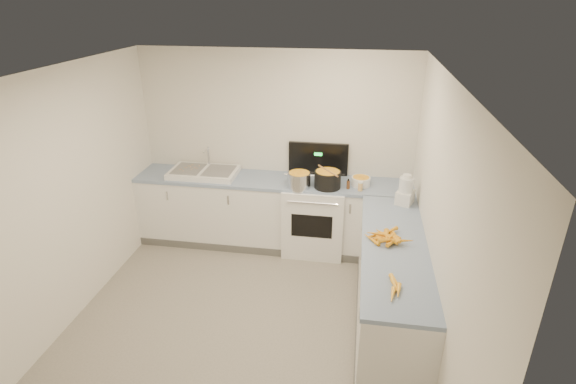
% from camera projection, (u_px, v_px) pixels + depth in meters
% --- Properties ---
extents(floor, '(3.50, 4.00, 0.00)m').
position_uv_depth(floor, '(241.00, 329.00, 4.53)').
color(floor, gray).
rests_on(floor, ground).
extents(ceiling, '(3.50, 4.00, 0.00)m').
position_uv_depth(ceiling, '(227.00, 77.00, 3.50)').
color(ceiling, silver).
rests_on(ceiling, ground).
extents(wall_back, '(3.50, 0.00, 2.50)m').
position_uv_depth(wall_back, '(276.00, 148.00, 5.82)').
color(wall_back, silver).
rests_on(wall_back, ground).
extents(wall_left, '(0.00, 4.00, 2.50)m').
position_uv_depth(wall_left, '(57.00, 205.00, 4.27)').
color(wall_left, silver).
rests_on(wall_left, ground).
extents(wall_right, '(0.00, 4.00, 2.50)m').
position_uv_depth(wall_right, '(437.00, 235.00, 3.76)').
color(wall_right, silver).
rests_on(wall_right, ground).
extents(counter_back, '(3.50, 0.62, 0.94)m').
position_uv_depth(counter_back, '(273.00, 212.00, 5.86)').
color(counter_back, white).
rests_on(counter_back, ground).
extents(counter_right, '(0.62, 2.20, 0.94)m').
position_uv_depth(counter_right, '(391.00, 287.00, 4.39)').
color(counter_right, white).
rests_on(counter_right, ground).
extents(stove, '(0.76, 0.65, 1.36)m').
position_uv_depth(stove, '(315.00, 216.00, 5.77)').
color(stove, white).
rests_on(stove, ground).
extents(sink, '(0.86, 0.52, 0.31)m').
position_uv_depth(sink, '(204.00, 172.00, 5.79)').
color(sink, white).
rests_on(sink, counter_back).
extents(steel_pot, '(0.34, 0.34, 0.20)m').
position_uv_depth(steel_pot, '(299.00, 181.00, 5.42)').
color(steel_pot, silver).
rests_on(steel_pot, stove).
extents(black_pot, '(0.34, 0.34, 0.23)m').
position_uv_depth(black_pot, '(328.00, 180.00, 5.40)').
color(black_pot, black).
rests_on(black_pot, stove).
extents(wooden_spoon, '(0.27, 0.35, 0.02)m').
position_uv_depth(wooden_spoon, '(328.00, 171.00, 5.35)').
color(wooden_spoon, '#AD7A47').
rests_on(wooden_spoon, black_pot).
extents(mixing_bowl, '(0.25, 0.25, 0.11)m').
position_uv_depth(mixing_bowl, '(361.00, 181.00, 5.47)').
color(mixing_bowl, white).
rests_on(mixing_bowl, counter_back).
extents(extract_bottle, '(0.04, 0.04, 0.10)m').
position_uv_depth(extract_bottle, '(348.00, 185.00, 5.38)').
color(extract_bottle, '#593319').
rests_on(extract_bottle, counter_back).
extents(spice_jar, '(0.06, 0.06, 0.10)m').
position_uv_depth(spice_jar, '(360.00, 187.00, 5.33)').
color(spice_jar, '#E5B266').
rests_on(spice_jar, counter_back).
extents(food_processor, '(0.23, 0.25, 0.34)m').
position_uv_depth(food_processor, '(406.00, 191.00, 4.97)').
color(food_processor, white).
rests_on(food_processor, counter_right).
extents(carrot_pile, '(0.46, 0.38, 0.08)m').
position_uv_depth(carrot_pile, '(386.00, 237.00, 4.26)').
color(carrot_pile, '#F8A51E').
rests_on(carrot_pile, counter_right).
extents(peeled_carrots, '(0.12, 0.37, 0.04)m').
position_uv_depth(peeled_carrots, '(395.00, 288.00, 3.56)').
color(peeled_carrots, '#FFAE26').
rests_on(peeled_carrots, counter_right).
extents(peelings, '(0.23, 0.29, 0.01)m').
position_uv_depth(peelings, '(190.00, 168.00, 5.82)').
color(peelings, tan).
rests_on(peelings, sink).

